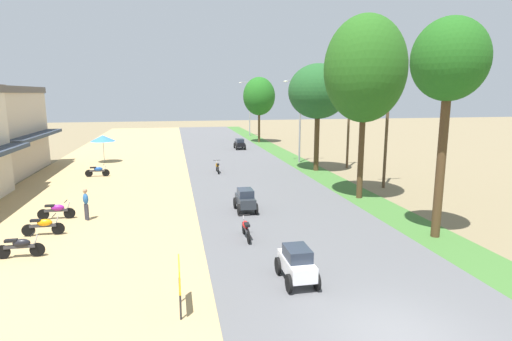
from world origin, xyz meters
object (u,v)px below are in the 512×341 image
at_px(motorbike_ahead_second, 246,227).
at_px(parked_motorbike_third, 57,210).
at_px(vendor_umbrella, 103,138).
at_px(car_hatchback_charcoal, 245,199).
at_px(median_tree_second, 365,69).
at_px(streetlamp_mid, 250,105).
at_px(street_signboard, 179,277).
at_px(utility_pole_near, 387,120).
at_px(streetlamp_near, 300,115).
at_px(car_sedan_black, 240,143).
at_px(motorbike_ahead_third, 217,166).
at_px(car_hatchback_white, 297,263).
at_px(parked_motorbike_nearest, 20,246).
at_px(parked_motorbike_second, 44,225).
at_px(parked_motorbike_fourth, 98,170).
at_px(pedestrian_on_shoulder, 86,203).
at_px(utility_pole_far, 349,115).
at_px(median_tree_third, 318,92).
at_px(median_tree_nearest, 449,62).
at_px(median_tree_fourth, 259,96).

bearing_deg(motorbike_ahead_second, parked_motorbike_third, 152.16).
distance_m(vendor_umbrella, car_hatchback_charcoal, 21.13).
distance_m(median_tree_second, streetlamp_mid, 38.65).
distance_m(street_signboard, utility_pole_near, 19.96).
xyz_separation_m(vendor_umbrella, streetlamp_near, (17.74, -3.55, 2.13)).
bearing_deg(car_sedan_black, median_tree_second, -81.29).
relative_size(vendor_umbrella, motorbike_ahead_third, 1.40).
bearing_deg(car_hatchback_white, parked_motorbike_nearest, 157.31).
bearing_deg(motorbike_ahead_third, car_sedan_black, 73.65).
xyz_separation_m(parked_motorbike_second, car_sedan_black, (13.27, 27.13, 0.19)).
bearing_deg(parked_motorbike_third, motorbike_ahead_second, -27.84).
relative_size(parked_motorbike_fourth, motorbike_ahead_second, 1.00).
distance_m(parked_motorbike_nearest, pedestrian_on_shoulder, 4.92).
distance_m(utility_pole_far, car_sedan_black, 15.79).
height_order(vendor_umbrella, car_hatchback_charcoal, vendor_umbrella).
relative_size(car_hatchback_white, motorbike_ahead_third, 1.11).
height_order(pedestrian_on_shoulder, streetlamp_mid, streetlamp_mid).
height_order(streetlamp_mid, car_sedan_black, streetlamp_mid).
bearing_deg(car_sedan_black, street_signboard, -101.95).
bearing_deg(median_tree_third, parked_motorbike_fourth, 177.40).
xyz_separation_m(median_tree_second, car_hatchback_white, (-7.12, -10.27, -6.97)).
distance_m(median_tree_second, utility_pole_near, 4.92).
bearing_deg(median_tree_third, vendor_umbrella, 156.75).
height_order(median_tree_third, streetlamp_near, median_tree_third).
distance_m(median_tree_nearest, car_hatchback_charcoal, 11.67).
distance_m(median_tree_second, motorbike_ahead_second, 12.21).
distance_m(utility_pole_near, car_sedan_black, 22.45).
height_order(parked_motorbike_fourth, median_tree_fourth, median_tree_fourth).
bearing_deg(parked_motorbike_second, motorbike_ahead_third, 55.39).
xyz_separation_m(parked_motorbike_nearest, streetlamp_near, (17.34, 19.52, 3.88)).
xyz_separation_m(streetlamp_near, car_sedan_black, (-3.95, 10.19, -3.69)).
xyz_separation_m(parked_motorbike_second, utility_pole_far, (20.48, 13.61, 3.97)).
distance_m(median_tree_nearest, streetlamp_mid, 45.77).
distance_m(median_tree_nearest, median_tree_third, 16.42).
bearing_deg(parked_motorbike_nearest, median_tree_fourth, 64.81).
height_order(median_tree_second, car_hatchback_charcoal, median_tree_second).
bearing_deg(motorbike_ahead_second, parked_motorbike_nearest, -177.50).
xyz_separation_m(vendor_umbrella, car_sedan_black, (13.79, 6.64, -1.57)).
height_order(parked_motorbike_fourth, utility_pole_near, utility_pole_near).
xyz_separation_m(median_tree_nearest, car_hatchback_charcoal, (-7.63, 5.55, -6.87)).
relative_size(parked_motorbike_second, parked_motorbike_third, 1.00).
xyz_separation_m(median_tree_third, streetlamp_near, (-0.16, 4.14, -2.06)).
bearing_deg(car_hatchback_charcoal, median_tree_nearest, -36.03).
bearing_deg(car_hatchback_charcoal, pedestrian_on_shoulder, 179.27).
bearing_deg(median_tree_third, street_signboard, -119.17).
distance_m(parked_motorbike_nearest, utility_pole_far, 26.50).
bearing_deg(car_sedan_black, parked_motorbike_fourth, -134.32).
relative_size(parked_motorbike_second, median_tree_second, 0.17).
relative_size(streetlamp_near, motorbike_ahead_second, 4.20).
relative_size(vendor_umbrella, car_hatchback_white, 1.26).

